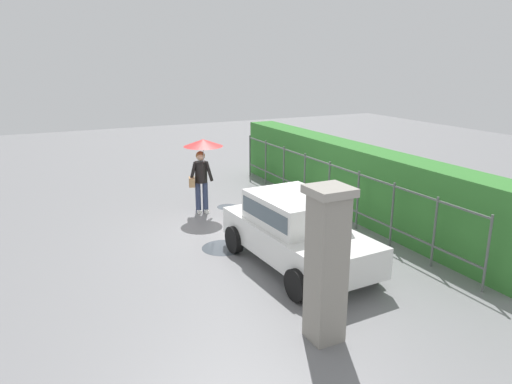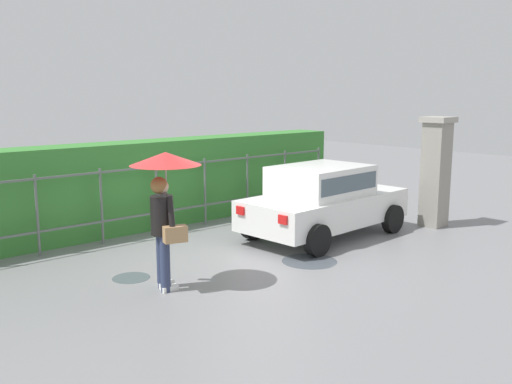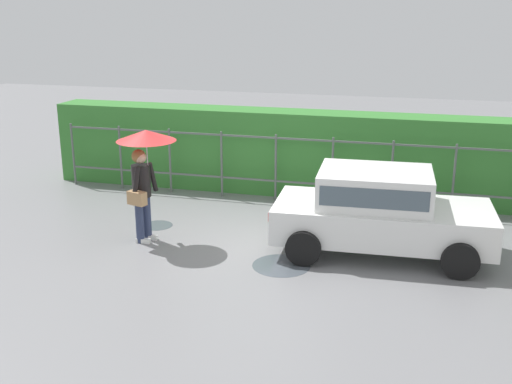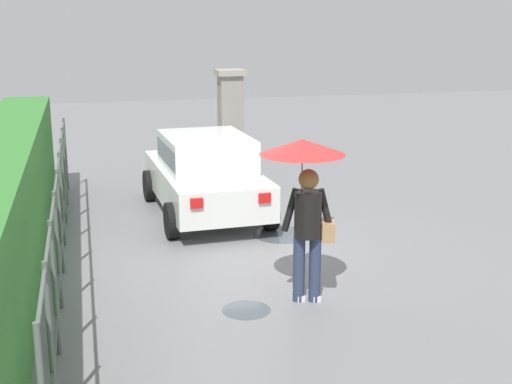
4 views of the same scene
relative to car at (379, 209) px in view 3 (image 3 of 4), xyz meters
The scene contains 7 objects.
ground_plane 2.33m from the car, behind, with size 40.00×40.00×0.00m, color slate.
car is the anchor object (origin of this frame).
pedestrian 4.23m from the car, behind, with size 1.06×1.06×2.08m.
fence_section 3.46m from the car, 134.40° to the left, with size 10.05×0.05×1.50m.
hedge_row 4.01m from the car, 127.26° to the left, with size 11.00×0.90×1.90m, color #387F33.
puddle_near 1.98m from the car, 145.60° to the right, with size 0.98×0.98×0.00m, color #4C545B.
puddle_far 4.38m from the car, behind, with size 0.61×0.61×0.00m, color #4C545B.
Camera 3 is at (2.73, -10.09, 4.15)m, focal length 43.13 mm.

